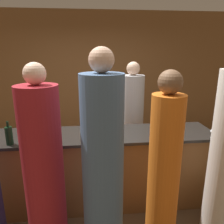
{
  "coord_description": "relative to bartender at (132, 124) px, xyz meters",
  "views": [
    {
      "loc": [
        -0.02,
        -2.57,
        1.98
      ],
      "look_at": [
        0.25,
        0.1,
        1.23
      ],
      "focal_mm": 35.0,
      "sensor_mm": 36.0,
      "label": 1
    }
  ],
  "objects": [
    {
      "name": "wine_bottle_0",
      "position": [
        -1.23,
        -0.62,
        0.25
      ],
      "size": [
        0.07,
        0.07,
        0.29
      ],
      "color": "black",
      "rests_on": "bar_counter"
    },
    {
      "name": "bar_counter",
      "position": [
        -0.64,
        -0.7,
        -0.36
      ],
      "size": [
        3.1,
        0.66,
        0.98
      ],
      "color": "brown",
      "rests_on": "ground_plane"
    },
    {
      "name": "wine_glass_2",
      "position": [
        0.79,
        -0.98,
        0.24
      ],
      "size": [
        0.07,
        0.07,
        0.15
      ],
      "color": "silver",
      "rests_on": "bar_counter"
    },
    {
      "name": "guest_1",
      "position": [
        0.71,
        -1.35,
        0.12
      ],
      "size": [
        0.29,
        0.29,
        2.03
      ],
      "color": "silver",
      "rests_on": "ground_plane"
    },
    {
      "name": "wine_glass_3",
      "position": [
        -1.18,
        -0.93,
        0.27
      ],
      "size": [
        0.08,
        0.08,
        0.18
      ],
      "color": "silver",
      "rests_on": "bar_counter"
    },
    {
      "name": "wine_bottle_1",
      "position": [
        -1.56,
        -0.92,
        0.24
      ],
      "size": [
        0.08,
        0.08,
        0.27
      ],
      "color": "black",
      "rests_on": "bar_counter"
    },
    {
      "name": "ground_plane",
      "position": [
        -0.64,
        -0.7,
        -0.85
      ],
      "size": [
        14.0,
        14.0,
        0.0
      ],
      "primitive_type": "plane",
      "color": "#4C3823"
    },
    {
      "name": "guest_2",
      "position": [
        -0.56,
        -1.52,
        0.09
      ],
      "size": [
        0.37,
        0.37,
        2.02
      ],
      "color": "#4C6B93",
      "rests_on": "ground_plane"
    },
    {
      "name": "back_wall",
      "position": [
        -0.64,
        1.56,
        0.55
      ],
      "size": [
        8.0,
        0.06,
        2.8
      ],
      "color": "brown",
      "rests_on": "ground_plane"
    },
    {
      "name": "bartender",
      "position": [
        0.0,
        0.0,
        0.0
      ],
      "size": [
        0.36,
        0.36,
        1.83
      ],
      "rotation": [
        0.0,
        0.0,
        3.14
      ],
      "color": "#B2B2B7",
      "rests_on": "ground_plane"
    },
    {
      "name": "wine_glass_1",
      "position": [
        0.18,
        -0.91,
        0.26
      ],
      "size": [
        0.08,
        0.08,
        0.17
      ],
      "color": "silver",
      "rests_on": "bar_counter"
    },
    {
      "name": "guest_4",
      "position": [
        -1.11,
        -1.39,
        0.03
      ],
      "size": [
        0.37,
        0.37,
        1.9
      ],
      "color": "maroon",
      "rests_on": "ground_plane"
    },
    {
      "name": "wine_glass_0",
      "position": [
        0.23,
        -0.8,
        0.28
      ],
      "size": [
        0.08,
        0.08,
        0.19
      ],
      "color": "silver",
      "rests_on": "bar_counter"
    },
    {
      "name": "guest_0",
      "position": [
        0.04,
        -1.46,
        0.02
      ],
      "size": [
        0.31,
        0.31,
        1.83
      ],
      "color": "orange",
      "rests_on": "ground_plane"
    }
  ]
}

